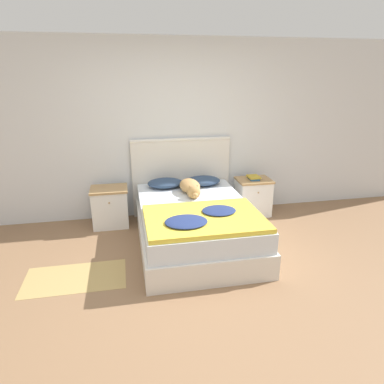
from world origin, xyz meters
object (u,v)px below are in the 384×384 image
object	(u,v)px
nightstand_right	(253,197)
dog	(191,187)
nightstand_left	(110,207)
pillow_left	(165,183)
pillow_right	(203,181)
book_stack	(254,178)
bed	(195,225)

from	to	relation	value
nightstand_right	dog	bearing A→B (deg)	-162.66
nightstand_left	nightstand_right	distance (m)	2.13
pillow_left	pillow_right	bearing A→B (deg)	0.00
dog	nightstand_right	bearing A→B (deg)	17.34
pillow_right	book_stack	size ratio (longest dim) A/B	2.23
nightstand_right	pillow_right	size ratio (longest dim) A/B	1.12
nightstand_right	book_stack	xyz separation A→B (m)	(-0.01, 0.01, 0.30)
bed	pillow_right	xyz separation A→B (m)	(0.28, 0.77, 0.33)
nightstand_left	pillow_left	size ratio (longest dim) A/B	1.12
bed	nightstand_right	world-z (taller)	nightstand_right
nightstand_left	dog	world-z (taller)	dog
bed	pillow_left	world-z (taller)	pillow_left
nightstand_left	dog	xyz separation A→B (m)	(1.10, -0.32, 0.33)
nightstand_right	pillow_right	distance (m)	0.85
pillow_right	dog	bearing A→B (deg)	-127.77
bed	nightstand_left	bearing A→B (deg)	144.00
pillow_left	pillow_right	xyz separation A→B (m)	(0.55, 0.00, 0.00)
nightstand_right	pillow_left	distance (m)	1.38
nightstand_left	nightstand_right	bearing A→B (deg)	0.00
dog	book_stack	bearing A→B (deg)	17.85
nightstand_left	nightstand_right	world-z (taller)	same
dog	book_stack	distance (m)	1.08
nightstand_left	pillow_right	size ratio (longest dim) A/B	1.12
dog	nightstand_left	bearing A→B (deg)	163.59
nightstand_left	nightstand_right	xyz separation A→B (m)	(2.13, 0.00, 0.00)
nightstand_right	dog	world-z (taller)	dog
nightstand_left	pillow_right	xyz separation A→B (m)	(1.34, -0.01, 0.31)
bed	pillow_right	world-z (taller)	pillow_right
bed	dog	distance (m)	0.57
pillow_right	pillow_left	bearing A→B (deg)	180.00
pillow_right	bed	bearing A→B (deg)	-109.79
book_stack	pillow_right	bearing A→B (deg)	-178.89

